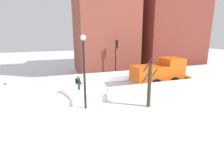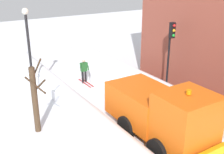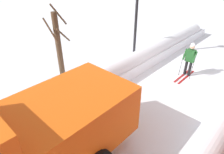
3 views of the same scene
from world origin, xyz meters
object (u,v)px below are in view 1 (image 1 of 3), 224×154
at_px(plow_truck, 160,72).
at_px(street_lamp, 84,64).
at_px(traffic_light_pole, 116,53).
at_px(bare_tree_near, 149,85).
at_px(skier, 79,83).

height_order(plow_truck, street_lamp, street_lamp).
bearing_deg(traffic_light_pole, bare_tree_near, -2.72).
bearing_deg(skier, bare_tree_near, 43.37).
distance_m(traffic_light_pole, bare_tree_near, 8.24).
bearing_deg(plow_truck, skier, -92.68).
xyz_separation_m(plow_truck, traffic_light_pole, (-3.66, -3.52, 1.77)).
bearing_deg(street_lamp, skier, 178.97).
height_order(skier, street_lamp, street_lamp).
xyz_separation_m(plow_truck, bare_tree_near, (4.43, -3.91, 0.26)).
height_order(plow_truck, bare_tree_near, bare_tree_near).
distance_m(plow_truck, skier, 8.49).
distance_m(plow_truck, traffic_light_pole, 5.38).
height_order(plow_truck, traffic_light_pole, traffic_light_pole).
bearing_deg(street_lamp, traffic_light_pole, 143.90).
distance_m(plow_truck, street_lamp, 9.31).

